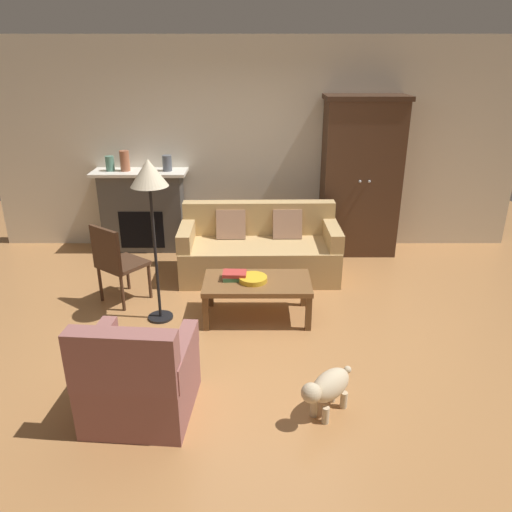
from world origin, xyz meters
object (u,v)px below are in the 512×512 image
Objects in this scene: mantel_vase_jade at (108,164)px; mantel_vase_slate at (166,163)px; couch at (258,250)px; floor_lamp at (148,183)px; fireplace at (142,210)px; armoire at (359,177)px; book_stack at (233,276)px; mantel_vase_terracotta at (123,161)px; armchair_near_left at (137,380)px; side_chair_wooden at (114,260)px; coffee_table at (256,285)px; dog at (327,387)px; fruit_bowl at (252,279)px.

mantel_vase_slate is at bearing 0.00° from mantel_vase_jade.
couch is 2.34m from mantel_vase_jade.
floor_lamp reaches higher than couch.
armoire reaches higher than fireplace.
book_stack is at bearing -130.93° from armoire.
book_stack is 1.26× the size of mantel_vase_jade.
armchair_near_left is (0.86, -3.47, -0.94)m from mantel_vase_terracotta.
fireplace is at bearing 5.69° from mantel_vase_terracotta.
book_stack is at bearing -103.82° from couch.
side_chair_wooden reaches higher than book_stack.
coffee_table is 2.38× the size of dog.
fireplace is 2.99m from armoire.
coffee_table is 2.44m from mantel_vase_slate.
mantel_vase_slate is (-1.22, 0.86, 0.91)m from couch.
side_chair_wooden is (-0.34, -1.62, -0.71)m from mantel_vase_slate.
mantel_vase_jade is at bearing 156.64° from couch.
armoire is at bearing -1.10° from mantel_vase_terracotta.
fruit_bowl is 0.33× the size of armchair_near_left.
side_chair_wooden reaches higher than couch.
side_chair_wooden is at bearing -88.44° from fireplace.
mantel_vase_terracotta is at bearing 178.90° from armoire.
armoire is 3.34m from side_chair_wooden.
floor_lamp is (0.74, -1.98, 0.20)m from mantel_vase_terracotta.
coffee_table is at bearing -9.48° from book_stack.
couch reaches higher than dog.
mantel_vase_jade is at bearing 131.98° from book_stack.
mantel_vase_jade is at bearing 115.37° from floor_lamp.
armoire is 1.90× the size of coffee_table.
couch is 9.33× the size of mantel_vase_slate.
armoire reaches higher than floor_lamp.
fruit_bowl is 2.85m from mantel_vase_jade.
mantel_vase_terracotta is at bearing -174.31° from fireplace.
mantel_vase_slate is 2.00m from floor_lamp.
floor_lamp is (-0.78, -0.06, 0.99)m from book_stack.
couch is at bearing 86.24° from fruit_bowl.
armoire reaches higher than book_stack.
mantel_vase_terracotta reaches higher than couch.
side_chair_wooden reaches higher than fruit_bowl.
mantel_vase_slate is (-2.57, 0.06, 0.17)m from armoire.
side_chair_wooden is 1.95× the size of dog.
book_stack is (-1.61, -1.85, -0.59)m from armoire.
mantel_vase_slate reaches higher than book_stack.
armoire reaches higher than mantel_vase_terracotta.
fruit_bowl is at bearing 110.85° from dog.
armchair_near_left is at bearing -85.05° from mantel_vase_slate.
mantel_vase_jade is 4.37m from dog.
side_chair_wooden is (-1.53, 0.34, 0.15)m from coffee_table.
coffee_table is 0.09m from fruit_bowl.
side_chair_wooden is (0.42, -1.62, -0.71)m from mantel_vase_jade.
fireplace is 2.72× the size of dog.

